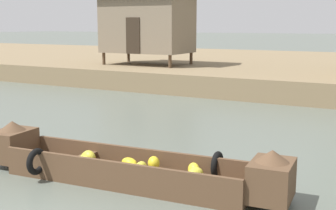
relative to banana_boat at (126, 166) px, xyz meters
The scene contains 4 objects.
ground_plane 6.14m from the banana_boat, 89.71° to the left, with size 300.00×300.00×0.00m, color #596056.
riverbank_strip 19.92m from the banana_boat, 89.91° to the left, with size 160.00×20.00×0.91m, color #7F6B4C.
banana_boat is the anchor object (origin of this frame).
stilt_house_left 15.95m from the banana_boat, 119.85° to the left, with size 5.09×3.24×4.29m.
Camera 1 is at (4.65, -2.98, 2.98)m, focal length 48.21 mm.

